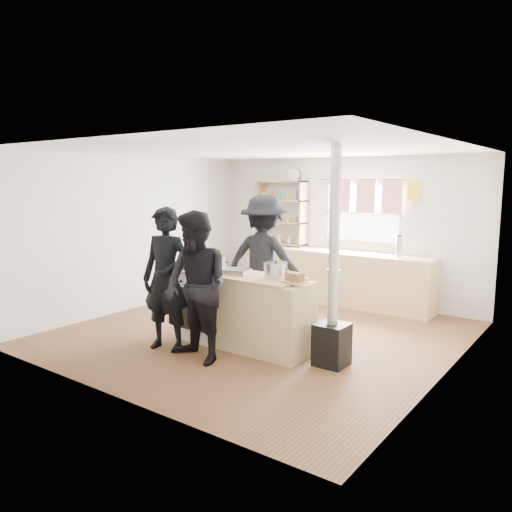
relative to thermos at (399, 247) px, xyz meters
name	(u,v)px	position (x,y,z in m)	size (l,w,h in m)	color
ground	(260,334)	(-1.12, -2.22, -1.07)	(5.00, 5.00, 0.01)	brown
back_counter	(335,277)	(-1.12, 0.00, -0.62)	(3.40, 0.55, 0.90)	#D6B181
shelving_unit	(281,213)	(-2.32, 0.12, 0.45)	(1.00, 0.28, 1.20)	tan
thermos	(399,247)	(0.00, 0.00, 0.00)	(0.10, 0.10, 0.33)	silver
cooking_island	(244,311)	(-0.97, -2.77, -0.60)	(1.97, 0.64, 0.93)	white
skillet_greens	(193,267)	(-1.75, -2.86, -0.11)	(0.29, 0.29, 0.05)	black
roast_tray	(235,271)	(-1.09, -2.80, -0.10)	(0.42, 0.33, 0.06)	silver
stockpot_stove	(220,263)	(-1.48, -2.63, -0.06)	(0.22, 0.22, 0.18)	silver
stockpot_counter	(275,270)	(-0.53, -2.71, -0.04)	(0.29, 0.29, 0.22)	#B8B8BA
bread_board	(295,279)	(-0.19, -2.83, -0.09)	(0.32, 0.26, 0.12)	tan
flue_heater	(333,310)	(0.25, -2.70, -0.41)	(0.35, 0.35, 2.50)	black
person_near_left	(166,279)	(-1.68, -3.42, -0.17)	(0.65, 0.43, 1.79)	black
person_near_right	(196,287)	(-1.08, -3.52, -0.18)	(0.86, 0.67, 1.77)	black
person_far	(264,261)	(-1.32, -1.84, -0.12)	(1.23, 0.70, 1.90)	black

